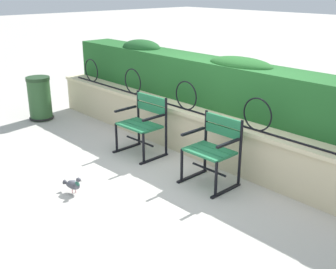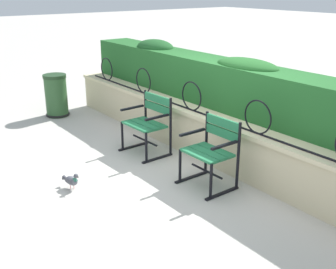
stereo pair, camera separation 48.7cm
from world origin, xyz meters
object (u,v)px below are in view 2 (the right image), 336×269
pigeon_near_chairs (71,180)px  trash_bin (56,96)px  park_chair_left (149,122)px  park_chair_right (212,150)px

pigeon_near_chairs → trash_bin: size_ratio=0.37×
park_chair_left → pigeon_near_chairs: 1.52m
park_chair_left → park_chair_right: 1.34m
pigeon_near_chairs → trash_bin: bearing=160.4°
park_chair_left → trash_bin: park_chair_left is taller
pigeon_near_chairs → park_chair_right: bearing=57.4°
trash_bin → park_chair_left: bearing=8.3°
park_chair_left → pigeon_near_chairs: size_ratio=2.94×
pigeon_near_chairs → trash_bin: 3.14m
park_chair_left → park_chair_right: size_ratio=1.01×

